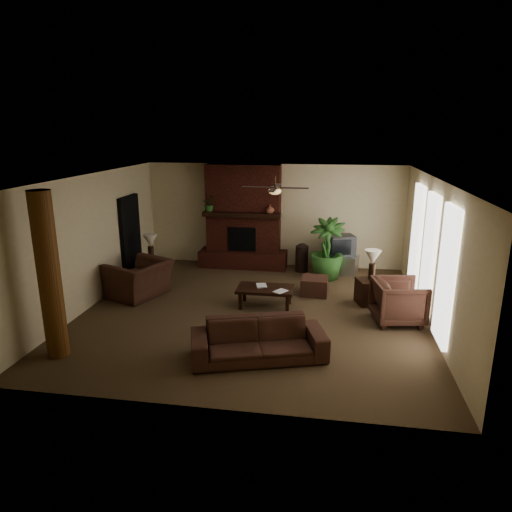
% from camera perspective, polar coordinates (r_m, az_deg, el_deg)
% --- Properties ---
extents(room_shell, '(7.00, 7.00, 7.00)m').
position_cam_1_polar(room_shell, '(9.22, -0.39, 1.13)').
color(room_shell, brown).
rests_on(room_shell, ground).
extents(fireplace, '(2.40, 0.70, 2.80)m').
position_cam_1_polar(fireplace, '(12.50, -1.59, 3.85)').
color(fireplace, '#501E15').
rests_on(fireplace, ground).
extents(windows, '(0.08, 3.65, 2.35)m').
position_cam_1_polar(windows, '(9.52, 20.77, 0.24)').
color(windows, white).
rests_on(windows, ground).
extents(log_column, '(0.36, 0.36, 2.80)m').
position_cam_1_polar(log_column, '(8.12, -24.43, -2.35)').
color(log_column, brown).
rests_on(log_column, ground).
extents(doorway, '(0.10, 1.00, 2.10)m').
position_cam_1_polar(doorway, '(11.99, -15.38, 2.25)').
color(doorway, black).
rests_on(doorway, ground).
extents(ceiling_fan, '(1.35, 1.35, 0.37)m').
position_cam_1_polar(ceiling_fan, '(9.24, 2.38, 8.29)').
color(ceiling_fan, '#322216').
rests_on(ceiling_fan, ceiling).
extents(sofa, '(2.31, 1.27, 0.87)m').
position_cam_1_polar(sofa, '(7.65, 0.31, -9.72)').
color(sofa, '#42261C').
rests_on(sofa, ground).
extents(armchair_left, '(1.23, 1.47, 1.10)m').
position_cam_1_polar(armchair_left, '(10.69, -14.44, -2.08)').
color(armchair_left, '#42261C').
rests_on(armchair_left, ground).
extents(armchair_right, '(1.01, 1.06, 0.95)m').
position_cam_1_polar(armchair_right, '(9.42, 17.40, -5.20)').
color(armchair_right, '#42261C').
rests_on(armchair_right, ground).
extents(coffee_table, '(1.20, 0.70, 0.43)m').
position_cam_1_polar(coffee_table, '(9.80, 1.17, -4.28)').
color(coffee_table, black).
rests_on(coffee_table, ground).
extents(ottoman, '(0.62, 0.62, 0.40)m').
position_cam_1_polar(ottoman, '(10.66, 7.31, -3.72)').
color(ottoman, '#42261C').
rests_on(ottoman, ground).
extents(tv_stand, '(0.95, 0.70, 0.50)m').
position_cam_1_polar(tv_stand, '(12.28, 10.54, -0.99)').
color(tv_stand, '#B8B7BA').
rests_on(tv_stand, ground).
extents(tv, '(0.78, 0.70, 0.52)m').
position_cam_1_polar(tv, '(12.18, 10.59, 1.36)').
color(tv, '#363638').
rests_on(tv, tv_stand).
extents(floor_vase, '(0.34, 0.34, 0.77)m').
position_cam_1_polar(floor_vase, '(12.25, 5.75, 0.04)').
color(floor_vase, black).
rests_on(floor_vase, ground).
extents(floor_plant, '(1.16, 1.69, 0.87)m').
position_cam_1_polar(floor_plant, '(11.75, 8.74, -0.73)').
color(floor_plant, '#305F26').
rests_on(floor_plant, ground).
extents(side_table_left, '(0.53, 0.53, 0.55)m').
position_cam_1_polar(side_table_left, '(11.72, -12.67, -1.79)').
color(side_table_left, black).
rests_on(side_table_left, ground).
extents(lamp_left, '(0.39, 0.39, 0.65)m').
position_cam_1_polar(lamp_left, '(11.55, -13.06, 1.67)').
color(lamp_left, '#322216').
rests_on(lamp_left, side_table_left).
extents(side_table_right, '(0.63, 0.63, 0.55)m').
position_cam_1_polar(side_table_right, '(10.28, 13.94, -4.36)').
color(side_table_right, black).
rests_on(side_table_right, ground).
extents(lamp_right, '(0.46, 0.46, 0.65)m').
position_cam_1_polar(lamp_right, '(10.12, 14.37, -0.38)').
color(lamp_right, '#322216').
rests_on(lamp_right, side_table_right).
extents(mantel_plant, '(0.42, 0.46, 0.33)m').
position_cam_1_polar(mantel_plant, '(12.36, -5.82, 6.32)').
color(mantel_plant, '#305F26').
rests_on(mantel_plant, fireplace).
extents(mantel_vase, '(0.25, 0.26, 0.22)m').
position_cam_1_polar(mantel_vase, '(12.02, 1.78, 5.87)').
color(mantel_vase, '#95533B').
rests_on(mantel_vase, fireplace).
extents(book_a, '(0.22, 0.08, 0.29)m').
position_cam_1_polar(book_a, '(9.80, 0.06, -3.01)').
color(book_a, '#999999').
rests_on(book_a, coffee_table).
extents(book_b, '(0.19, 0.14, 0.29)m').
position_cam_1_polar(book_b, '(9.55, 2.59, -3.54)').
color(book_b, '#999999').
rests_on(book_b, coffee_table).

